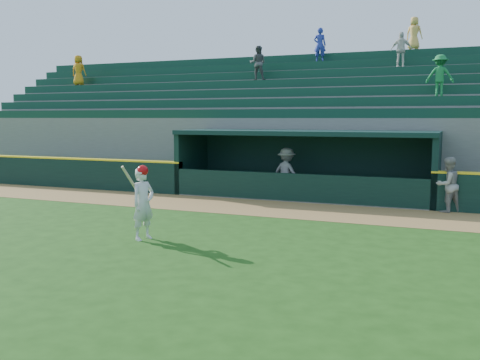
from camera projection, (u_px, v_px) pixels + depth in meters
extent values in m
plane|color=#1B4411|center=(214.00, 241.00, 12.72)|extent=(120.00, 120.00, 0.00)
cube|color=olive|center=(279.00, 209.00, 17.21)|extent=(40.00, 3.00, 0.01)
cube|color=black|center=(25.00, 171.00, 23.32)|extent=(15.50, 0.30, 1.20)
cube|color=yellow|center=(24.00, 157.00, 23.25)|extent=(15.50, 0.32, 0.06)
imported|color=gray|center=(448.00, 185.00, 16.55)|extent=(1.06, 1.05, 1.72)
imported|color=#9E9D99|center=(287.00, 172.00, 19.84)|extent=(1.33, 1.04, 1.81)
cube|color=#62625D|center=(303.00, 197.00, 19.78)|extent=(9.00, 2.60, 0.04)
cube|color=black|center=(192.00, 162.00, 21.40)|extent=(0.20, 2.60, 2.30)
cube|color=black|center=(436.00, 171.00, 17.90)|extent=(0.20, 2.60, 2.30)
cube|color=black|center=(313.00, 163.00, 20.84)|extent=(9.40, 0.20, 2.30)
cube|color=black|center=(304.00, 133.00, 19.51)|extent=(9.40, 2.80, 0.16)
cube|color=black|center=(294.00, 188.00, 18.60)|extent=(9.00, 0.16, 1.00)
cube|color=brown|center=(309.00, 188.00, 20.49)|extent=(8.40, 0.45, 0.10)
cube|color=slate|center=(316.00, 155.00, 21.29)|extent=(34.00, 0.85, 2.91)
cube|color=#0F3828|center=(316.00, 114.00, 20.99)|extent=(34.00, 0.60, 0.36)
cube|color=slate|center=(321.00, 148.00, 22.04)|extent=(34.00, 0.85, 3.36)
cube|color=#0F3828|center=(322.00, 103.00, 21.71)|extent=(34.00, 0.60, 0.36)
cube|color=slate|center=(326.00, 142.00, 22.79)|extent=(34.00, 0.85, 3.81)
cube|color=#0F3828|center=(327.00, 92.00, 22.44)|extent=(34.00, 0.60, 0.36)
cube|color=slate|center=(331.00, 136.00, 23.55)|extent=(34.00, 0.85, 4.26)
cube|color=#0F3828|center=(331.00, 83.00, 23.17)|extent=(34.00, 0.60, 0.36)
cube|color=slate|center=(335.00, 130.00, 24.30)|extent=(34.00, 0.85, 4.71)
cube|color=#0F3828|center=(336.00, 74.00, 23.90)|extent=(34.00, 0.60, 0.36)
cube|color=slate|center=(339.00, 125.00, 25.05)|extent=(34.00, 0.85, 5.16)
cube|color=#0F3828|center=(340.00, 65.00, 24.62)|extent=(34.00, 0.60, 0.36)
cube|color=slate|center=(343.00, 120.00, 25.81)|extent=(34.00, 0.85, 5.61)
cube|color=#0F3828|center=(344.00, 57.00, 25.35)|extent=(34.00, 0.60, 0.36)
cube|color=slate|center=(346.00, 120.00, 26.34)|extent=(34.50, 0.30, 5.61)
imported|color=orange|center=(79.00, 70.00, 28.24)|extent=(0.85, 0.64, 1.59)
imported|color=silver|center=(401.00, 50.00, 22.75)|extent=(0.88, 0.39, 1.49)
imported|color=#283393|center=(320.00, 45.00, 24.90)|extent=(0.62, 0.46, 1.56)
imported|color=#4A4A4A|center=(258.00, 63.00, 24.38)|extent=(0.87, 0.74, 1.56)
imported|color=#1A7639|center=(440.00, 76.00, 19.92)|extent=(1.01, 0.60, 1.54)
imported|color=#E1AD4F|center=(414.00, 33.00, 24.07)|extent=(0.81, 0.62, 1.47)
imported|color=silver|center=(143.00, 204.00, 12.83)|extent=(0.57, 0.72, 1.74)
sphere|color=red|center=(142.00, 171.00, 12.74)|extent=(0.27, 0.27, 0.27)
cylinder|color=#CAB781|center=(131.00, 181.00, 12.63)|extent=(0.26, 0.48, 0.76)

